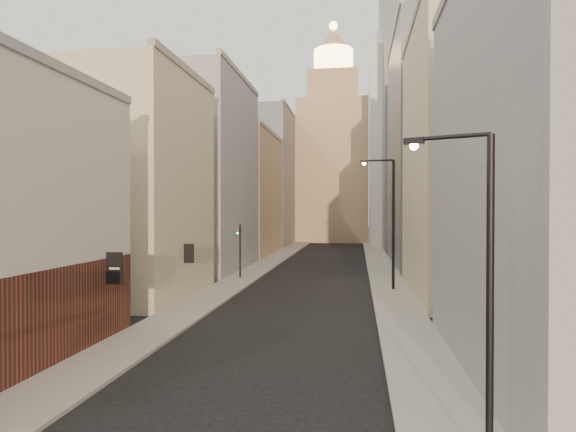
# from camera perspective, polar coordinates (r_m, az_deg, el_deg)

# --- Properties ---
(sidewalk_left) EXTENTS (3.00, 140.00, 0.15)m
(sidewalk_left) POSITION_cam_1_polar(r_m,az_deg,el_deg) (63.17, -1.32, -4.96)
(sidewalk_left) COLOR gray
(sidewalk_left) RESTS_ON ground
(sidewalk_right) EXTENTS (3.00, 140.00, 0.15)m
(sidewalk_right) POSITION_cam_1_polar(r_m,az_deg,el_deg) (62.36, 10.59, -5.05)
(sidewalk_right) COLOR gray
(sidewalk_right) RESTS_ON ground
(left_bldg_beige) EXTENTS (8.00, 12.00, 16.00)m
(left_bldg_beige) POSITION_cam_1_polar(r_m,az_deg,el_deg) (36.67, -17.55, 3.31)
(left_bldg_beige) COLOR #BBAD8F
(left_bldg_beige) RESTS_ON ground
(left_bldg_grey) EXTENTS (8.00, 16.00, 20.00)m
(left_bldg_grey) POSITION_cam_1_polar(r_m,az_deg,el_deg) (51.65, -9.79, 4.79)
(left_bldg_grey) COLOR gray
(left_bldg_grey) RESTS_ON ground
(left_bldg_tan) EXTENTS (8.00, 18.00, 17.00)m
(left_bldg_tan) POSITION_cam_1_polar(r_m,az_deg,el_deg) (68.89, -5.15, 2.52)
(left_bldg_tan) COLOR #A3835F
(left_bldg_tan) RESTS_ON ground
(left_bldg_wingrid) EXTENTS (8.00, 20.00, 24.00)m
(left_bldg_wingrid) POSITION_cam_1_polar(r_m,az_deg,el_deg) (88.62, -2.15, 4.38)
(left_bldg_wingrid) COLOR gray
(left_bldg_wingrid) RESTS_ON ground
(right_bldg_beige) EXTENTS (8.00, 16.00, 20.00)m
(right_bldg_beige) POSITION_cam_1_polar(r_m,az_deg,el_deg) (38.04, 20.57, 6.22)
(right_bldg_beige) COLOR #BBAD8F
(right_bldg_beige) RESTS_ON ground
(right_bldg_wingrid) EXTENTS (8.00, 20.00, 26.00)m
(right_bldg_wingrid) POSITION_cam_1_polar(r_m,az_deg,el_deg) (57.95, 16.32, 7.30)
(right_bldg_wingrid) COLOR gray
(right_bldg_wingrid) RESTS_ON ground
(highrise) EXTENTS (21.00, 23.00, 51.20)m
(highrise) POSITION_cam_1_polar(r_m,az_deg,el_deg) (88.29, 17.68, 13.33)
(highrise) COLOR gray
(highrise) RESTS_ON ground
(clock_tower) EXTENTS (14.00, 14.00, 44.90)m
(clock_tower) POSITION_cam_1_polar(r_m,az_deg,el_deg) (99.76, 5.39, 7.22)
(clock_tower) COLOR #A3835F
(clock_tower) RESTS_ON ground
(white_tower) EXTENTS (8.00, 8.00, 41.50)m
(white_tower) POSITION_cam_1_polar(r_m,az_deg,el_deg) (86.09, 12.34, 8.90)
(white_tower) COLOR silver
(white_tower) RESTS_ON ground
(streetlamp_near) EXTENTS (2.04, 0.90, 8.16)m
(streetlamp_near) POSITION_cam_1_polar(r_m,az_deg,el_deg) (12.40, 21.86, -7.03)
(streetlamp_near) COLOR black
(streetlamp_near) RESTS_ON ground
(streetlamp_mid) EXTENTS (2.70, 0.45, 10.28)m
(streetlamp_mid) POSITION_cam_1_polar(r_m,az_deg,el_deg) (38.31, 11.99, 0.02)
(streetlamp_mid) COLOR black
(streetlamp_mid) RESTS_ON ground
(traffic_light_left) EXTENTS (0.60, 0.54, 5.00)m
(traffic_light_left) POSITION_cam_1_polar(r_m,az_deg,el_deg) (44.30, -5.70, -2.83)
(traffic_light_left) COLOR black
(traffic_light_left) RESTS_ON ground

